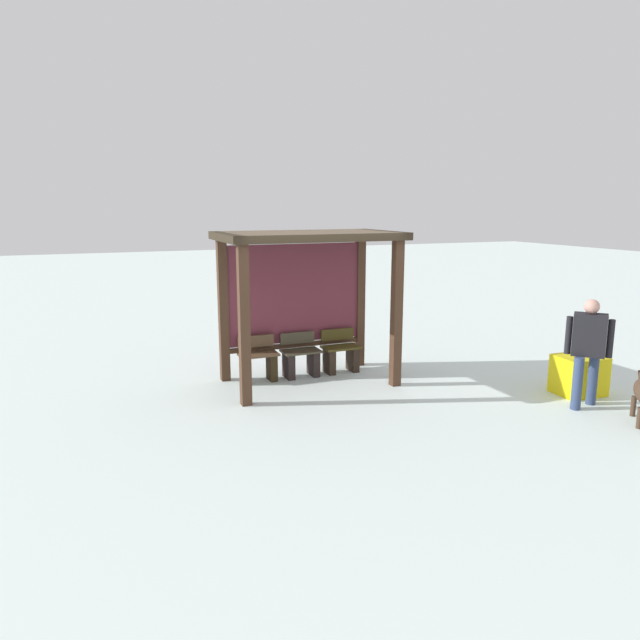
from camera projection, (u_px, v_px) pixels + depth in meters
ground_plane at (309, 382)px, 9.58m from camera, size 60.00×60.00×0.00m
bus_shelter at (304, 269)px, 9.40m from camera, size 2.84×1.66×2.48m
bench_left_inside at (258, 363)px, 9.59m from camera, size 0.65×0.35×0.76m
bench_center_inside at (301, 359)px, 9.87m from camera, size 0.65×0.41×0.75m
bench_right_inside at (341, 355)px, 10.15m from camera, size 0.65×0.39×0.75m
person_walking at (588, 345)px, 8.25m from camera, size 0.58×0.53×1.59m
grit_bin at (579, 375)px, 8.95m from camera, size 0.73×0.60×0.61m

